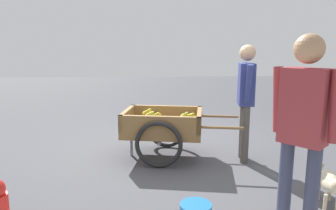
{
  "coord_description": "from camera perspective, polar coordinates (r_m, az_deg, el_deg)",
  "views": [
    {
      "loc": [
        0.34,
        4.6,
        1.6
      ],
      "look_at": [
        0.05,
        0.07,
        0.75
      ],
      "focal_mm": 33.94,
      "sensor_mm": 36.0,
      "label": 1
    }
  ],
  "objects": [
    {
      "name": "ground_plane",
      "position": [
        4.89,
        0.58,
        -8.52
      ],
      "size": [
        24.0,
        24.0,
        0.0
      ],
      "primitive_type": "plane",
      "color": "#47474C"
    },
    {
      "name": "fruit_cart",
      "position": [
        4.59,
        -0.85,
        -4.11
      ],
      "size": [
        1.76,
        1.07,
        0.71
      ],
      "color": "olive",
      "rests_on": "ground"
    },
    {
      "name": "vendor_person",
      "position": [
        4.48,
        13.81,
        2.17
      ],
      "size": [
        0.26,
        0.58,
        1.62
      ],
      "color": "#4C4742",
      "rests_on": "ground"
    },
    {
      "name": "bystander_person",
      "position": [
        2.7,
        23.14,
        -2.67
      ],
      "size": [
        0.37,
        0.47,
        1.69
      ],
      "color": "#333851",
      "rests_on": "ground"
    },
    {
      "name": "dog",
      "position": [
        3.61,
        27.1,
        -12.26
      ],
      "size": [
        0.29,
        0.66,
        0.4
      ],
      "color": "beige",
      "rests_on": "ground"
    }
  ]
}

